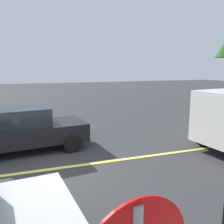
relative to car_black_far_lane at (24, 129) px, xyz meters
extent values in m
plane|color=#2D2D30|center=(0.74, -2.00, -0.81)|extent=(80.00, 80.00, 0.00)
cube|color=#E0D14C|center=(3.74, -2.00, -0.80)|extent=(28.00, 0.16, 0.01)
cube|color=black|center=(6.36, -2.76, 0.88)|extent=(0.40, 1.85, 0.80)
cylinder|color=black|center=(6.54, -1.72, -0.43)|extent=(0.79, 0.36, 0.76)
cube|color=black|center=(0.06, 0.01, -0.17)|extent=(4.46, 2.30, 0.64)
cube|color=black|center=(-0.15, -0.02, 0.48)|extent=(2.23, 1.82, 0.64)
cylinder|color=black|center=(1.40, 1.07, -0.49)|extent=(0.66, 0.30, 0.64)
cylinder|color=black|center=(1.61, -0.71, -0.49)|extent=(0.66, 0.30, 0.64)
cylinder|color=black|center=(0.05, -4.47, -0.49)|extent=(0.66, 0.29, 0.64)
camera|label=1|loc=(0.20, -9.00, 2.22)|focal=38.66mm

